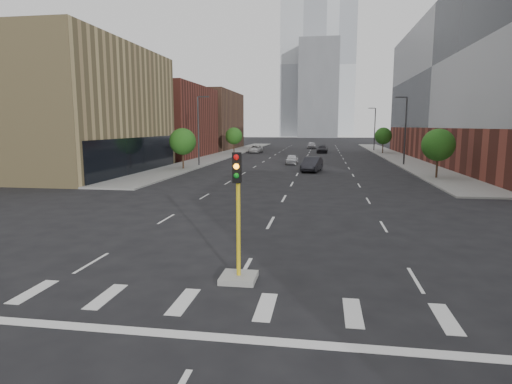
% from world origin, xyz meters
% --- Properties ---
extents(sidewalk_left_far, '(5.00, 92.00, 0.15)m').
position_xyz_m(sidewalk_left_far, '(-15.00, 74.00, 0.07)').
color(sidewalk_left_far, gray).
rests_on(sidewalk_left_far, ground).
extents(sidewalk_right_far, '(5.00, 92.00, 0.15)m').
position_xyz_m(sidewalk_right_far, '(15.00, 74.00, 0.07)').
color(sidewalk_right_far, gray).
rests_on(sidewalk_right_far, ground).
extents(building_left_mid, '(20.00, 24.00, 14.00)m').
position_xyz_m(building_left_mid, '(-27.50, 40.00, 7.00)').
color(building_left_mid, tan).
rests_on(building_left_mid, ground).
extents(building_left_far_a, '(20.00, 22.00, 12.00)m').
position_xyz_m(building_left_far_a, '(-27.50, 66.00, 6.00)').
color(building_left_far_a, brown).
rests_on(building_left_far_a, ground).
extents(building_left_far_b, '(20.00, 24.00, 13.00)m').
position_xyz_m(building_left_far_b, '(-27.50, 92.00, 6.50)').
color(building_left_far_b, brown).
rests_on(building_left_far_b, ground).
extents(tower_left, '(22.00, 22.00, 70.00)m').
position_xyz_m(tower_left, '(-8.00, 220.00, 35.00)').
color(tower_left, '#B2B7BC').
rests_on(tower_left, ground).
extents(tower_right, '(20.00, 20.00, 80.00)m').
position_xyz_m(tower_right, '(10.00, 260.00, 40.00)').
color(tower_right, '#B2B7BC').
rests_on(tower_right, ground).
extents(tower_mid, '(18.00, 18.00, 44.00)m').
position_xyz_m(tower_mid, '(0.00, 200.00, 22.00)').
color(tower_mid, slate).
rests_on(tower_mid, ground).
extents(median_traffic_signal, '(1.20, 1.20, 4.40)m').
position_xyz_m(median_traffic_signal, '(0.00, 8.97, 0.97)').
color(median_traffic_signal, '#999993').
rests_on(median_traffic_signal, ground).
extents(streetlight_right_a, '(1.60, 0.22, 9.07)m').
position_xyz_m(streetlight_right_a, '(13.41, 55.00, 5.01)').
color(streetlight_right_a, '#2D2D30').
rests_on(streetlight_right_a, ground).
extents(streetlight_right_b, '(1.60, 0.22, 9.07)m').
position_xyz_m(streetlight_right_b, '(13.41, 90.00, 5.01)').
color(streetlight_right_b, '#2D2D30').
rests_on(streetlight_right_b, ground).
extents(streetlight_left, '(1.60, 0.22, 9.07)m').
position_xyz_m(streetlight_left, '(-13.41, 50.00, 5.01)').
color(streetlight_left, '#2D2D30').
rests_on(streetlight_left, ground).
extents(tree_left_near, '(3.20, 3.20, 4.85)m').
position_xyz_m(tree_left_near, '(-14.00, 45.00, 3.39)').
color(tree_left_near, '#382619').
rests_on(tree_left_near, ground).
extents(tree_left_far, '(3.20, 3.20, 4.85)m').
position_xyz_m(tree_left_far, '(-14.00, 75.00, 3.39)').
color(tree_left_far, '#382619').
rests_on(tree_left_far, ground).
extents(tree_right_near, '(3.20, 3.20, 4.85)m').
position_xyz_m(tree_right_near, '(14.00, 40.00, 3.39)').
color(tree_right_near, '#382619').
rests_on(tree_right_near, ground).
extents(tree_right_far, '(3.20, 3.20, 4.85)m').
position_xyz_m(tree_right_far, '(14.00, 80.00, 3.39)').
color(tree_right_far, '#382619').
rests_on(tree_right_far, ground).
extents(car_near_left, '(1.69, 4.03, 1.36)m').
position_xyz_m(car_near_left, '(-1.50, 54.65, 0.68)').
color(car_near_left, silver).
rests_on(car_near_left, ground).
extents(car_mid_right, '(2.60, 5.30, 1.67)m').
position_xyz_m(car_mid_right, '(1.50, 45.30, 0.84)').
color(car_mid_right, black).
rests_on(car_mid_right, ground).
extents(car_far_left, '(2.48, 5.37, 1.49)m').
position_xyz_m(car_far_left, '(-10.50, 79.26, 0.75)').
color(car_far_left, '#BBBBBB').
rests_on(car_far_left, ground).
extents(car_deep_right, '(2.22, 5.15, 1.48)m').
position_xyz_m(car_deep_right, '(2.56, 80.58, 0.74)').
color(car_deep_right, black).
rests_on(car_deep_right, ground).
extents(car_distant, '(1.92, 4.75, 1.62)m').
position_xyz_m(car_distant, '(0.03, 96.88, 0.81)').
color(car_distant, '#B2B1B6').
rests_on(car_distant, ground).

